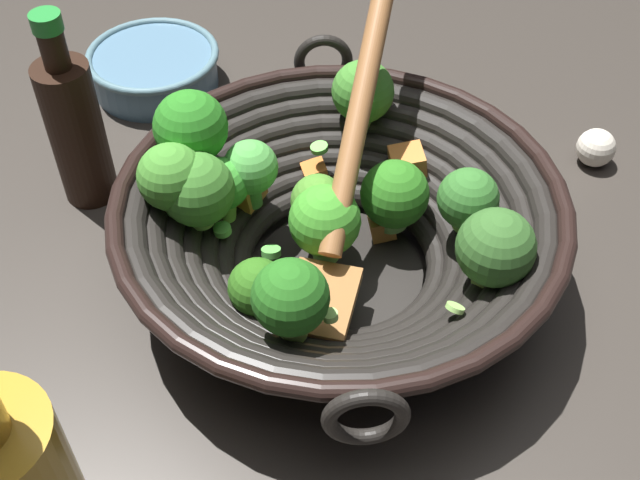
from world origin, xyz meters
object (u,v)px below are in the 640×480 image
(prep_bowl, at_px, (154,67))
(garlic_bulb, at_px, (596,148))
(wok, at_px, (335,222))
(soy_sauce_bottle, at_px, (75,128))

(prep_bowl, distance_m, garlic_bulb, 0.45)
(wok, bearing_deg, prep_bowl, -50.58)
(prep_bowl, bearing_deg, wok, 129.42)
(soy_sauce_bottle, bearing_deg, prep_bowl, -97.44)
(prep_bowl, bearing_deg, garlic_bulb, 168.81)
(garlic_bulb, bearing_deg, prep_bowl, -11.19)
(soy_sauce_bottle, height_order, garlic_bulb, soy_sauce_bottle)
(soy_sauce_bottle, relative_size, prep_bowl, 1.34)
(wok, distance_m, prep_bowl, 0.33)
(wok, distance_m, soy_sauce_bottle, 0.24)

